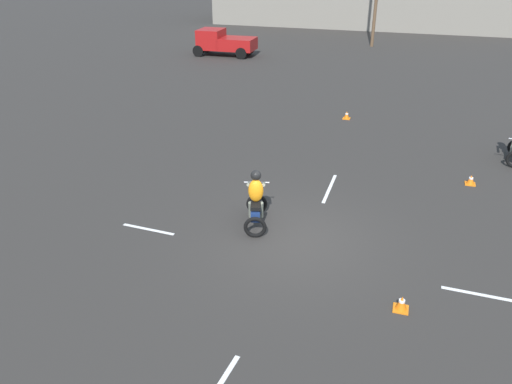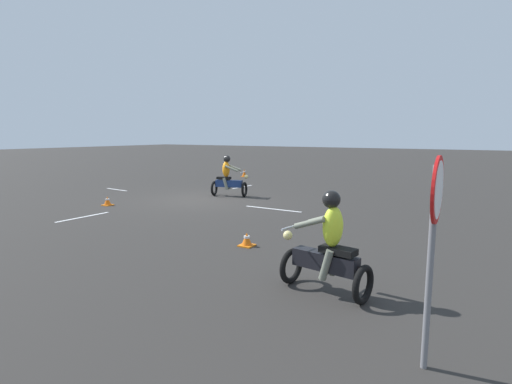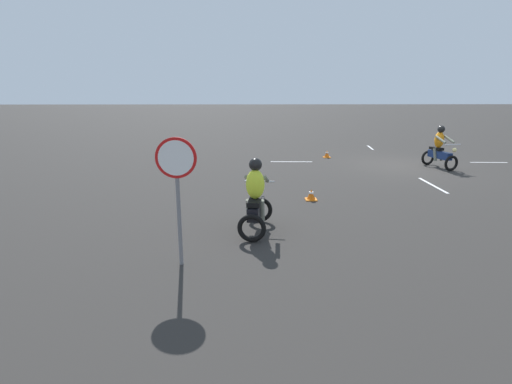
# 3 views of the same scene
# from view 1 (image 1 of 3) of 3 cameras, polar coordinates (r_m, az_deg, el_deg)

# --- Properties ---
(ground_plane) EXTENTS (120.00, 120.00, 0.00)m
(ground_plane) POSITION_cam_1_polar(r_m,az_deg,el_deg) (13.07, 4.47, -5.42)
(ground_plane) COLOR #2D2B28
(motorcycle_rider_foreground) EXTENTS (0.98, 1.56, 1.66)m
(motorcycle_rider_foreground) POSITION_cam_1_polar(r_m,az_deg,el_deg) (13.30, -0.01, -1.12)
(motorcycle_rider_foreground) COLOR black
(motorcycle_rider_foreground) RESTS_ON ground
(pickup_truck) EXTENTS (4.19, 2.06, 1.73)m
(pickup_truck) POSITION_cam_1_polar(r_m,az_deg,el_deg) (35.98, -3.75, 16.76)
(pickup_truck) COLOR black
(pickup_truck) RESTS_ON ground
(traffic_cone_near_right) EXTENTS (0.32, 0.32, 0.33)m
(traffic_cone_near_right) POSITION_cam_1_polar(r_m,az_deg,el_deg) (22.57, 10.33, 8.62)
(traffic_cone_near_right) COLOR orange
(traffic_cone_near_right) RESTS_ON ground
(traffic_cone_mid_center) EXTENTS (0.32, 0.32, 0.31)m
(traffic_cone_mid_center) POSITION_cam_1_polar(r_m,az_deg,el_deg) (17.33, 23.34, 1.27)
(traffic_cone_mid_center) COLOR orange
(traffic_cone_mid_center) RESTS_ON ground
(traffic_cone_mid_left) EXTENTS (0.32, 0.32, 0.33)m
(traffic_cone_mid_left) POSITION_cam_1_polar(r_m,az_deg,el_deg) (11.08, 16.30, -12.13)
(traffic_cone_mid_left) COLOR orange
(traffic_cone_mid_left) RESTS_ON ground
(lane_stripe_e) EXTENTS (1.79, 0.14, 0.01)m
(lane_stripe_e) POSITION_cam_1_polar(r_m,az_deg,el_deg) (12.19, 24.63, -10.68)
(lane_stripe_e) COLOR silver
(lane_stripe_e) RESTS_ON ground
(lane_stripe_n) EXTENTS (0.11, 2.12, 0.01)m
(lane_stripe_n) POSITION_cam_1_polar(r_m,az_deg,el_deg) (15.87, 8.41, 0.43)
(lane_stripe_n) COLOR silver
(lane_stripe_n) RESTS_ON ground
(lane_stripe_w) EXTENTS (1.55, 0.17, 0.01)m
(lane_stripe_w) POSITION_cam_1_polar(r_m,az_deg,el_deg) (13.77, -12.19, -4.18)
(lane_stripe_w) COLOR silver
(lane_stripe_w) RESTS_ON ground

